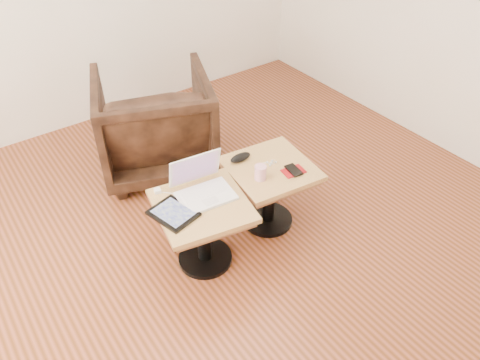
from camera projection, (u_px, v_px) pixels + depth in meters
room_shell at (226, 70)px, 2.17m from camera, size 4.52×4.52×2.71m
side_table_left at (203, 219)px, 2.82m from camera, size 0.62×0.62×0.48m
side_table_right at (270, 181)px, 3.11m from camera, size 0.59×0.59×0.48m
laptop at (202, 187)px, 2.80m from camera, size 0.36×0.32×0.23m
tablet at (173, 213)px, 2.67m from camera, size 0.26×0.30×0.02m
charging_adapter at (158, 191)px, 2.82m from camera, size 0.05×0.05×0.02m
glasses_case at (240, 157)px, 3.07m from camera, size 0.16×0.07×0.05m
striped_cup at (260, 173)px, 2.90m from camera, size 0.08×0.08×0.10m
earbuds_tangle at (271, 163)px, 3.05m from camera, size 0.07×0.05×0.01m
phone_on_sleeve at (294, 171)px, 2.98m from camera, size 0.15×0.13×0.02m
armchair at (155, 124)px, 3.61m from camera, size 1.10×1.12×0.79m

